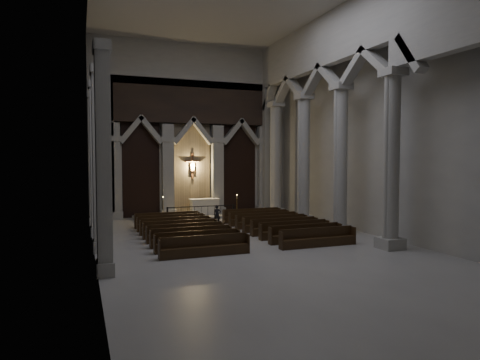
{
  "coord_description": "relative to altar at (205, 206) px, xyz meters",
  "views": [
    {
      "loc": [
        -7.52,
        -17.96,
        4.1
      ],
      "look_at": [
        0.35,
        3.0,
        2.92
      ],
      "focal_mm": 32.0,
      "sensor_mm": 36.0,
      "label": 1
    }
  ],
  "objects": [
    {
      "name": "altar",
      "position": [
        0.0,
        0.0,
        0.0
      ],
      "size": [
        2.11,
        0.84,
        1.07
      ],
      "color": "silver",
      "rests_on": "sanctuary_step"
    },
    {
      "name": "room",
      "position": [
        -0.66,
        -10.91,
        6.92
      ],
      "size": [
        24.0,
        24.1,
        12.0
      ],
      "color": "#A5A29C",
      "rests_on": "ground"
    },
    {
      "name": "pews",
      "position": [
        -0.66,
        -7.84,
        -0.41
      ],
      "size": [
        9.25,
        8.47,
        0.86
      ],
      "color": "black",
      "rests_on": "ground"
    },
    {
      "name": "left_pilasters",
      "position": [
        -7.41,
        -7.41,
        3.22
      ],
      "size": [
        0.6,
        13.0,
        8.03
      ],
      "color": "#A9A79E",
      "rests_on": "ground"
    },
    {
      "name": "candle_stand_left",
      "position": [
        -3.18,
        -1.39,
        -0.26
      ],
      "size": [
        0.27,
        0.27,
        1.58
      ],
      "color": "#AB8B34",
      "rests_on": "ground"
    },
    {
      "name": "sanctuary_step",
      "position": [
        -0.66,
        -0.31,
        -0.61
      ],
      "size": [
        8.5,
        2.6,
        0.15
      ],
      "primitive_type": "cube",
      "color": "#A9A79E",
      "rests_on": "ground"
    },
    {
      "name": "right_arcade",
      "position": [
        4.84,
        -9.58,
        7.14
      ],
      "size": [
        1.0,
        24.0,
        12.0
      ],
      "color": "#A9A79E",
      "rests_on": "ground"
    },
    {
      "name": "altar_rail",
      "position": [
        -0.66,
        -1.51,
        -0.08
      ],
      "size": [
        4.62,
        0.09,
        0.91
      ],
      "color": "black",
      "rests_on": "ground"
    },
    {
      "name": "worshipper",
      "position": [
        -0.36,
        -4.07,
        -0.09
      ],
      "size": [
        0.46,
        0.33,
        1.2
      ],
      "primitive_type": "imported",
      "rotation": [
        0.0,
        0.0,
        -0.11
      ],
      "color": "black",
      "rests_on": "ground"
    },
    {
      "name": "candle_stand_right",
      "position": [
        1.91,
        -1.4,
        -0.26
      ],
      "size": [
        0.27,
        0.27,
        1.57
      ],
      "color": "#AB8B34",
      "rests_on": "ground"
    },
    {
      "name": "sanctuary_wall",
      "position": [
        -0.66,
        0.63,
        5.93
      ],
      "size": [
        14.0,
        0.77,
        12.0
      ],
      "color": "#A9A79E",
      "rests_on": "ground"
    }
  ]
}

